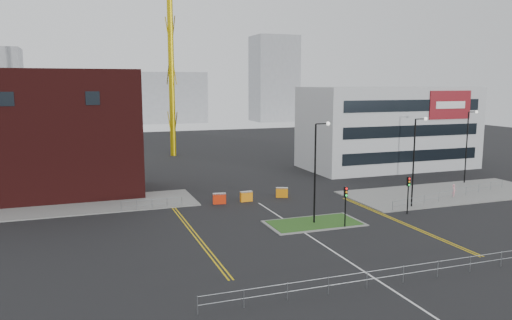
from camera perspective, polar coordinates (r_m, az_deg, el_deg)
The scene contains 27 objects.
ground at distance 37.94m, azimuth 9.36°, elevation -10.62°, with size 200.00×200.00×0.00m, color black.
pavement_left at distance 54.64m, azimuth -21.80°, elevation -5.05°, with size 28.00×8.00×0.12m, color slate.
pavement_right at distance 61.38m, azimuth 21.06°, elevation -3.54°, with size 24.00×10.00×0.12m, color slate.
island_kerb at distance 45.56m, azimuth 6.65°, elevation -7.19°, with size 8.60×4.60×0.08m, color slate.
grass_island at distance 45.55m, azimuth 6.65°, elevation -7.17°, with size 8.00×4.00×0.12m, color #224717.
brick_building at distance 59.66m, azimuth -24.84°, elevation 2.50°, with size 24.20×10.07×14.24m.
office_block at distance 77.04m, azimuth 14.84°, elevation 3.62°, with size 25.00×12.20×12.00m.
streetlamp_island at distance 44.49m, azimuth 7.02°, elevation -0.49°, with size 1.46×0.36×9.18m.
streetlamp_right_near at distance 52.55m, azimuth 17.79°, elevation 0.57°, with size 1.46×0.36×9.18m.
streetlamp_right_far at distance 67.62m, azimuth 23.10°, elevation 2.03°, with size 1.46×0.36×9.18m.
traffic_light_island at distance 44.13m, azimuth 10.21°, elevation -4.41°, with size 0.28×0.33×3.65m.
traffic_light_right at distance 50.11m, azimuth 17.02°, elevation -3.08°, with size 0.28×0.33×3.65m.
railing_front at distance 32.90m, azimuth 14.60°, elevation -12.42°, with size 24.05×0.05×1.10m.
railing_left at distance 50.98m, azimuth -11.80°, elevation -4.78°, with size 6.05×0.05×1.10m.
railing_right at distance 58.43m, azimuth 21.58°, elevation -3.45°, with size 19.05×5.05×1.10m.
centre_line at distance 39.60m, azimuth 7.93°, elevation -9.74°, with size 0.15×30.00×0.01m, color silver.
yellow_left_a at distance 43.88m, azimuth -7.66°, elevation -7.88°, with size 0.12×24.00×0.01m, color gold.
yellow_left_b at distance 43.94m, azimuth -7.27°, elevation -7.85°, with size 0.12×24.00×0.01m, color gold.
yellow_right_a at distance 47.70m, azimuth 15.89°, elevation -6.79°, with size 0.12×20.00×0.01m, color gold.
yellow_right_b at distance 47.87m, azimuth 16.18°, elevation -6.74°, with size 0.12×20.00×0.01m, color gold.
skyline_b at distance 163.58m, azimuth -10.14°, elevation 7.04°, with size 24.00×12.00×16.00m, color gray.
skyline_c at distance 168.27m, azimuth 2.08°, elevation 9.25°, with size 14.00×12.00×28.00m, color gray.
skyline_d at distance 171.55m, azimuth -16.67°, elevation 6.21°, with size 30.00×12.00×12.00m, color gray.
pedestrian at distance 59.07m, azimuth 21.68°, elevation -3.34°, with size 0.56×0.37×1.54m, color pink.
barrier_left at distance 53.42m, azimuth -1.12°, elevation -4.13°, with size 1.33×0.50×1.11m.
barrier_mid at distance 52.51m, azimuth -4.21°, elevation -4.36°, with size 1.41×0.65×1.14m.
barrier_right at distance 55.35m, azimuth 2.98°, elevation -3.68°, with size 1.38×0.93×1.11m.
Camera 1 is at (-17.67, -31.16, 12.51)m, focal length 35.00 mm.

